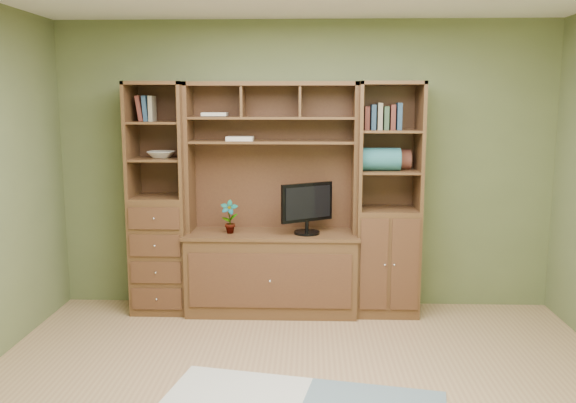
{
  "coord_description": "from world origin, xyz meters",
  "views": [
    {
      "loc": [
        0.05,
        -3.55,
        1.88
      ],
      "look_at": [
        -0.12,
        1.2,
        1.1
      ],
      "focal_mm": 38.0,
      "sensor_mm": 36.0,
      "label": 1
    }
  ],
  "objects_px": {
    "center_hutch": "(271,200)",
    "monitor": "(307,199)",
    "right_tower": "(388,200)",
    "left_tower": "(160,199)"
  },
  "relations": [
    {
      "from": "center_hutch",
      "to": "monitor",
      "type": "relative_size",
      "value": 3.3
    },
    {
      "from": "right_tower",
      "to": "monitor",
      "type": "relative_size",
      "value": 3.3
    },
    {
      "from": "center_hutch",
      "to": "left_tower",
      "type": "xyz_separation_m",
      "value": [
        -1.0,
        0.04,
        0.0
      ]
    },
    {
      "from": "left_tower",
      "to": "monitor",
      "type": "height_order",
      "value": "left_tower"
    },
    {
      "from": "monitor",
      "to": "left_tower",
      "type": "bearing_deg",
      "value": 144.14
    },
    {
      "from": "center_hutch",
      "to": "monitor",
      "type": "distance_m",
      "value": 0.32
    },
    {
      "from": "right_tower",
      "to": "center_hutch",
      "type": "bearing_deg",
      "value": -177.77
    },
    {
      "from": "left_tower",
      "to": "right_tower",
      "type": "relative_size",
      "value": 1.0
    },
    {
      "from": "right_tower",
      "to": "monitor",
      "type": "distance_m",
      "value": 0.72
    },
    {
      "from": "monitor",
      "to": "center_hutch",
      "type": "bearing_deg",
      "value": 141.05
    }
  ]
}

